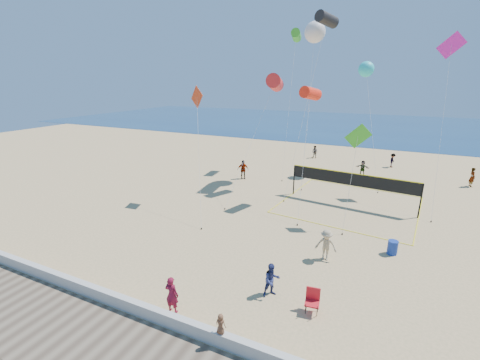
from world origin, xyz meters
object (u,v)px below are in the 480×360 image
at_px(camp_chair, 313,299).
at_px(trash_barrel, 393,247).
at_px(volleyball_net, 352,183).
at_px(woman, 172,295).

bearing_deg(camp_chair, trash_barrel, 58.51).
xyz_separation_m(camp_chair, volleyball_net, (-0.10, 13.29, 1.17)).
xyz_separation_m(camp_chair, trash_barrel, (2.99, 6.55, -0.21)).
bearing_deg(trash_barrel, volleyball_net, 114.60).
distance_m(woman, volleyball_net, 16.63).
bearing_deg(trash_barrel, woman, -132.54).
xyz_separation_m(woman, trash_barrel, (8.29, 9.03, -0.43)).
bearing_deg(volleyball_net, camp_chair, -83.10).
bearing_deg(woman, camp_chair, -158.29).
height_order(woman, trash_barrel, woman).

